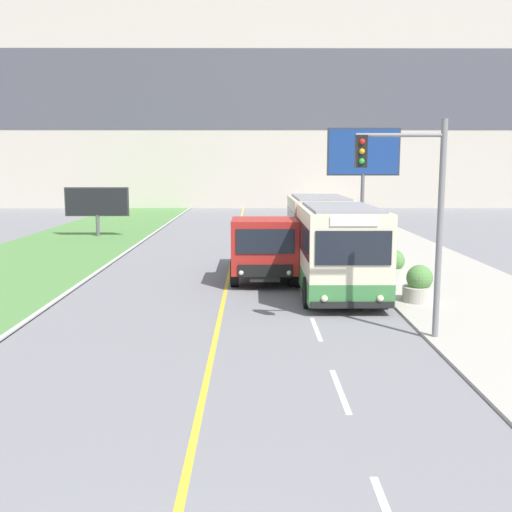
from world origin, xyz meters
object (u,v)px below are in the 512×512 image
traffic_light_mast (415,201)px  billboard_small (97,203)px  planter_round_second (393,266)px  planter_round_third (377,253)px  dump_truck (264,249)px  city_bus (328,240)px  billboard_large (363,156)px  planter_round_near (419,285)px

traffic_light_mast → billboard_small: size_ratio=1.40×
planter_round_second → planter_round_third: bearing=87.9°
planter_round_third → dump_truck: bearing=-144.3°
city_bus → planter_round_third: city_bus is taller
billboard_large → planter_round_near: bearing=-94.7°
dump_truck → planter_round_near: bearing=-38.3°
planter_round_second → dump_truck: bearing=178.8°
planter_round_second → billboard_large: bearing=84.3°
traffic_light_mast → billboard_large: bearing=82.8°
billboard_small → planter_round_third: bearing=-35.7°
traffic_light_mast → billboard_large: billboard_large is taller
billboard_large → billboard_small: size_ratio=1.70×
billboard_small → planter_round_third: (15.54, -11.16, -1.57)m
billboard_large → billboard_small: 17.23m
planter_round_near → planter_round_third: bearing=88.6°
planter_round_third → billboard_large: bearing=83.1°
city_bus → planter_round_near: 4.92m
dump_truck → billboard_large: size_ratio=0.96×
city_bus → planter_round_near: bearing=-58.9°
traffic_light_mast → planter_round_near: size_ratio=4.67×
city_bus → planter_round_second: 2.75m
billboard_large → planter_round_near: (-1.61, -19.39, -4.50)m
traffic_light_mast → planter_round_near: (1.36, 4.08, -3.00)m
dump_truck → planter_round_third: (5.21, 3.74, -0.70)m
traffic_light_mast → planter_round_near: 5.24m
city_bus → billboard_large: size_ratio=1.74×
city_bus → planter_round_second: city_bus is taller
city_bus → traffic_light_mast: traffic_light_mast is taller
traffic_light_mast → billboard_small: bearing=121.4°
city_bus → billboard_large: billboard_large is taller
billboard_large → planter_round_near: 19.97m
city_bus → billboard_small: 19.57m
city_bus → billboard_small: bearing=131.1°
traffic_light_mast → planter_round_third: traffic_light_mast is taller
traffic_light_mast → billboard_small: (-13.99, 22.94, -1.47)m
planter_round_third → billboard_small: bearing=144.3°
dump_truck → planter_round_second: size_ratio=5.63×
dump_truck → billboard_small: bearing=124.7°
dump_truck → planter_round_near: (5.02, -3.96, -0.66)m
city_bus → dump_truck: (-2.53, -0.17, -0.33)m
dump_truck → billboard_small: size_ratio=1.63×
planter_round_near → dump_truck: bearing=141.7°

